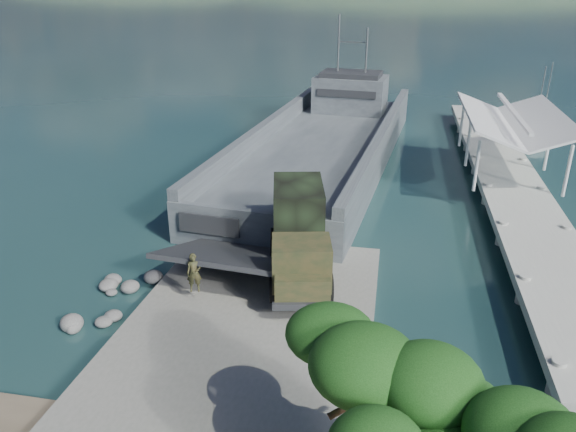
% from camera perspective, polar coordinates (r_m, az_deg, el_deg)
% --- Properties ---
extents(ground, '(1400.00, 1400.00, 0.00)m').
position_cam_1_polar(ground, '(24.01, -3.66, -11.08)').
color(ground, '#193D3D').
rests_on(ground, ground).
extents(boat_ramp, '(10.00, 18.00, 0.50)m').
position_cam_1_polar(boat_ramp, '(23.07, -4.30, -11.95)').
color(boat_ramp, slate).
rests_on(boat_ramp, ground).
extents(shoreline_rocks, '(3.20, 5.60, 0.90)m').
position_cam_1_polar(shoreline_rocks, '(26.42, -16.70, -8.62)').
color(shoreline_rocks, '#555653').
rests_on(shoreline_rocks, ground).
extents(pier, '(6.40, 44.00, 6.10)m').
position_cam_1_polar(pier, '(40.50, 21.44, 4.56)').
color(pier, beige).
rests_on(pier, ground).
extents(landing_craft, '(12.77, 38.17, 11.15)m').
position_cam_1_polar(landing_craft, '(43.33, 3.52, 6.37)').
color(landing_craft, '#42484D').
rests_on(landing_craft, ground).
extents(military_truck, '(4.09, 8.52, 3.80)m').
position_cam_1_polar(military_truck, '(26.31, 1.13, -1.75)').
color(military_truck, black).
rests_on(military_truck, boat_ramp).
extents(soldier, '(0.75, 0.60, 1.78)m').
position_cam_1_polar(soldier, '(24.71, -9.46, -6.50)').
color(soldier, '#222F1A').
rests_on(soldier, boat_ramp).
extents(sailboat_near, '(1.61, 5.40, 6.57)m').
position_cam_1_polar(sailboat_near, '(54.64, 23.72, 7.43)').
color(sailboat_near, white).
rests_on(sailboat_near, ground).
extents(sailboat_far, '(1.55, 5.09, 6.18)m').
position_cam_1_polar(sailboat_far, '(60.27, 24.44, 8.64)').
color(sailboat_far, white).
rests_on(sailboat_far, ground).
extents(overhang_tree, '(6.47, 5.96, 5.87)m').
position_cam_1_polar(overhang_tree, '(13.64, 14.04, -18.02)').
color(overhang_tree, '#2E2112').
rests_on(overhang_tree, ground).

